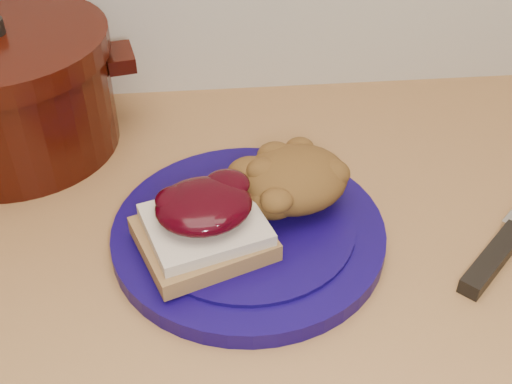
{
  "coord_description": "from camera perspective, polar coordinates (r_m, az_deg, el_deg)",
  "views": [
    {
      "loc": [
        -0.08,
        0.97,
        1.38
      ],
      "look_at": [
        -0.03,
        1.49,
        0.95
      ],
      "focal_mm": 45.0,
      "sensor_mm": 36.0,
      "label": 1
    }
  ],
  "objects": [
    {
      "name": "stuffing_mound",
      "position": [
        0.69,
        3.4,
        1.17
      ],
      "size": [
        0.14,
        0.13,
        0.06
      ],
      "primitive_type": "ellipsoid",
      "rotation": [
        0.0,
        0.0,
        0.26
      ],
      "color": "brown",
      "rests_on": "plate"
    },
    {
      "name": "chef_knife",
      "position": [
        0.74,
        21.65,
        -3.75
      ],
      "size": [
        0.24,
        0.24,
        0.02
      ],
      "rotation": [
        0.0,
        0.0,
        0.77
      ],
      "color": "black",
      "rests_on": "wood_countertop"
    },
    {
      "name": "sandwich",
      "position": [
        0.64,
        -4.65,
        -2.77
      ],
      "size": [
        0.15,
        0.15,
        0.06
      ],
      "rotation": [
        0.0,
        0.0,
        0.26
      ],
      "color": "olive",
      "rests_on": "plate"
    },
    {
      "name": "plate",
      "position": [
        0.69,
        -0.67,
        -3.67
      ],
      "size": [
        0.36,
        0.36,
        0.02
      ],
      "primitive_type": "cylinder",
      "rotation": [
        0.0,
        0.0,
        0.26
      ],
      "color": "#0F054B",
      "rests_on": "wood_countertop"
    },
    {
      "name": "pepper_grinder",
      "position": [
        0.84,
        -20.82,
        6.88
      ],
      "size": [
        0.07,
        0.07,
        0.13
      ],
      "rotation": [
        0.0,
        0.0,
        -0.36
      ],
      "color": "black",
      "rests_on": "wood_countertop"
    },
    {
      "name": "dutch_oven",
      "position": [
        0.86,
        -21.18,
        8.42
      ],
      "size": [
        0.32,
        0.31,
        0.17
      ],
      "rotation": [
        0.0,
        0.0,
        0.2
      ],
      "color": "black",
      "rests_on": "wood_countertop"
    }
  ]
}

